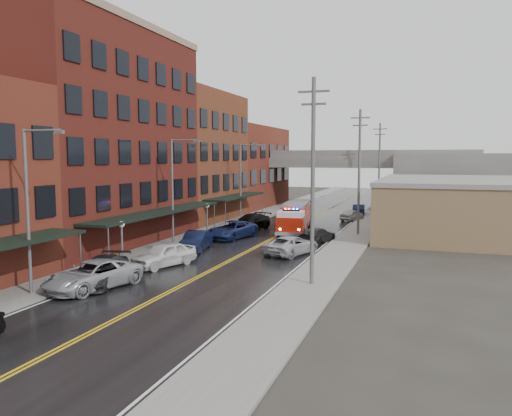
% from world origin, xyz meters
% --- Properties ---
extents(ground, '(220.00, 220.00, 0.00)m').
position_xyz_m(ground, '(0.00, 0.00, 0.00)').
color(ground, '#2D2B26').
rests_on(ground, ground).
extents(road, '(11.00, 160.00, 0.02)m').
position_xyz_m(road, '(0.00, 30.00, 0.01)').
color(road, black).
rests_on(road, ground).
extents(sidewalk_left, '(3.00, 160.00, 0.15)m').
position_xyz_m(sidewalk_left, '(-7.30, 30.00, 0.07)').
color(sidewalk_left, slate).
rests_on(sidewalk_left, ground).
extents(sidewalk_right, '(3.00, 160.00, 0.15)m').
position_xyz_m(sidewalk_right, '(7.30, 30.00, 0.07)').
color(sidewalk_right, slate).
rests_on(sidewalk_right, ground).
extents(curb_left, '(0.30, 160.00, 0.15)m').
position_xyz_m(curb_left, '(-5.65, 30.00, 0.07)').
color(curb_left, gray).
rests_on(curb_left, ground).
extents(curb_right, '(0.30, 160.00, 0.15)m').
position_xyz_m(curb_right, '(5.65, 30.00, 0.07)').
color(curb_right, gray).
rests_on(curb_right, ground).
extents(brick_building_b, '(9.00, 20.00, 18.00)m').
position_xyz_m(brick_building_b, '(-13.30, 23.00, 9.00)').
color(brick_building_b, '#511615').
rests_on(brick_building_b, ground).
extents(brick_building_c, '(9.00, 15.00, 15.00)m').
position_xyz_m(brick_building_c, '(-13.30, 40.50, 7.50)').
color(brick_building_c, brown).
rests_on(brick_building_c, ground).
extents(brick_building_far, '(9.00, 20.00, 12.00)m').
position_xyz_m(brick_building_far, '(-13.30, 58.00, 6.00)').
color(brick_building_far, maroon).
rests_on(brick_building_far, ground).
extents(tan_building, '(14.00, 22.00, 5.00)m').
position_xyz_m(tan_building, '(16.00, 40.00, 2.50)').
color(tan_building, '#8E6C4C').
rests_on(tan_building, ground).
extents(right_far_block, '(18.00, 30.00, 8.00)m').
position_xyz_m(right_far_block, '(18.00, 70.00, 4.00)').
color(right_far_block, slate).
rests_on(right_far_block, ground).
extents(awning_1, '(2.60, 18.00, 3.09)m').
position_xyz_m(awning_1, '(-7.49, 23.00, 2.99)').
color(awning_1, black).
rests_on(awning_1, ground).
extents(awning_2, '(2.60, 13.00, 3.09)m').
position_xyz_m(awning_2, '(-7.49, 40.50, 2.99)').
color(awning_2, black).
rests_on(awning_2, ground).
extents(globe_lamp_1, '(0.44, 0.44, 3.12)m').
position_xyz_m(globe_lamp_1, '(-6.40, 16.00, 2.31)').
color(globe_lamp_1, '#59595B').
rests_on(globe_lamp_1, ground).
extents(globe_lamp_2, '(0.44, 0.44, 3.12)m').
position_xyz_m(globe_lamp_2, '(-6.40, 30.00, 2.31)').
color(globe_lamp_2, '#59595B').
rests_on(globe_lamp_2, ground).
extents(street_lamp_0, '(2.64, 0.22, 9.00)m').
position_xyz_m(street_lamp_0, '(-6.55, 8.00, 5.19)').
color(street_lamp_0, '#59595B').
rests_on(street_lamp_0, ground).
extents(street_lamp_1, '(2.64, 0.22, 9.00)m').
position_xyz_m(street_lamp_1, '(-6.55, 24.00, 5.19)').
color(street_lamp_1, '#59595B').
rests_on(street_lamp_1, ground).
extents(street_lamp_2, '(2.64, 0.22, 9.00)m').
position_xyz_m(street_lamp_2, '(-6.55, 40.00, 5.19)').
color(street_lamp_2, '#59595B').
rests_on(street_lamp_2, ground).
extents(utility_pole_0, '(1.80, 0.24, 12.00)m').
position_xyz_m(utility_pole_0, '(7.20, 15.00, 6.31)').
color(utility_pole_0, '#59595B').
rests_on(utility_pole_0, ground).
extents(utility_pole_1, '(1.80, 0.24, 12.00)m').
position_xyz_m(utility_pole_1, '(7.20, 35.00, 6.31)').
color(utility_pole_1, '#59595B').
rests_on(utility_pole_1, ground).
extents(utility_pole_2, '(1.80, 0.24, 12.00)m').
position_xyz_m(utility_pole_2, '(7.20, 55.00, 6.31)').
color(utility_pole_2, '#59595B').
rests_on(utility_pole_2, ground).
extents(overpass, '(40.00, 10.00, 7.50)m').
position_xyz_m(overpass, '(0.00, 62.00, 5.99)').
color(overpass, slate).
rests_on(overpass, ground).
extents(fire_truck, '(4.10, 8.27, 2.91)m').
position_xyz_m(fire_truck, '(1.07, 34.28, 1.58)').
color(fire_truck, '#991607').
rests_on(fire_truck, ground).
extents(parked_car_left_2, '(3.99, 6.29, 1.62)m').
position_xyz_m(parked_car_left_2, '(-4.44, 10.20, 0.81)').
color(parked_car_left_2, '#A9AAB1').
rests_on(parked_car_left_2, ground).
extents(parked_car_left_3, '(3.54, 5.85, 1.59)m').
position_xyz_m(parked_car_left_3, '(-4.67, 11.30, 0.79)').
color(parked_car_left_3, black).
rests_on(parked_car_left_3, ground).
extents(parked_car_left_4, '(3.51, 5.27, 1.67)m').
position_xyz_m(parked_car_left_4, '(-3.60, 16.80, 0.83)').
color(parked_car_left_4, white).
rests_on(parked_car_left_4, ground).
extents(parked_car_left_5, '(2.45, 4.96, 1.57)m').
position_xyz_m(parked_car_left_5, '(-4.07, 22.80, 0.78)').
color(parked_car_left_5, black).
rests_on(parked_car_left_5, ground).
extents(parked_car_left_6, '(3.82, 6.25, 1.62)m').
position_xyz_m(parked_car_left_6, '(-3.60, 29.29, 0.81)').
color(parked_car_left_6, navy).
rests_on(parked_car_left_6, ground).
extents(parked_car_left_7, '(3.29, 6.00, 1.65)m').
position_xyz_m(parked_car_left_7, '(-3.79, 35.06, 0.82)').
color(parked_car_left_7, black).
rests_on(parked_car_left_7, ground).
extents(parked_car_right_0, '(3.86, 5.72, 1.46)m').
position_xyz_m(parked_car_right_0, '(3.61, 23.80, 0.73)').
color(parked_car_right_0, '#B4B6BD').
rests_on(parked_car_right_0, ground).
extents(parked_car_right_1, '(2.92, 4.92, 1.34)m').
position_xyz_m(parked_car_right_1, '(4.34, 29.80, 0.67)').
color(parked_car_right_1, black).
rests_on(parked_car_right_1, ground).
extents(parked_car_right_2, '(2.72, 4.32, 1.37)m').
position_xyz_m(parked_car_right_2, '(5.00, 46.20, 0.68)').
color(parked_car_right_2, '#BDBDBD').
rests_on(parked_car_right_2, ground).
extents(parked_car_right_3, '(1.98, 4.46, 1.42)m').
position_xyz_m(parked_car_right_3, '(5.00, 52.20, 0.71)').
color(parked_car_right_3, '#0E1734').
rests_on(parked_car_right_3, ground).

